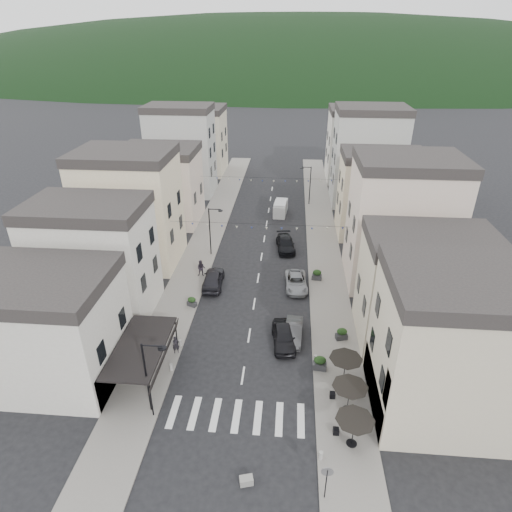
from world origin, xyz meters
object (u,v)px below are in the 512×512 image
(parked_car_a, at_px, (284,336))
(parked_car_c, at_px, (296,282))
(parked_car_b, at_px, (294,332))
(parked_car_e, at_px, (213,279))
(pedestrian_a, at_px, (176,345))
(delivery_van, at_px, (280,208))
(pedestrian_b, at_px, (201,268))
(parked_car_d, at_px, (285,244))

(parked_car_a, relative_size, parked_car_c, 0.95)
(parked_car_c, bearing_deg, parked_car_a, -100.32)
(parked_car_b, height_order, parked_car_e, parked_car_e)
(parked_car_a, distance_m, parked_car_c, 9.32)
(pedestrian_a, bearing_deg, parked_car_c, 26.01)
(parked_car_a, xyz_separation_m, parked_car_c, (1.06, 9.25, -0.11))
(delivery_van, bearing_deg, pedestrian_a, -98.99)
(parked_car_a, height_order, pedestrian_b, pedestrian_b)
(parked_car_a, bearing_deg, delivery_van, 85.23)
(pedestrian_a, height_order, pedestrian_b, pedestrian_b)
(pedestrian_b, bearing_deg, parked_car_e, -47.77)
(parked_car_c, bearing_deg, parked_car_b, -95.13)
(parked_car_d, distance_m, pedestrian_b, 11.71)
(delivery_van, relative_size, pedestrian_a, 2.80)
(parked_car_a, distance_m, parked_car_d, 18.08)
(parked_car_d, xyz_separation_m, pedestrian_b, (-9.00, -7.48, 0.33))
(parked_car_c, relative_size, pedestrian_b, 2.55)
(parked_car_c, xyz_separation_m, pedestrian_a, (-9.92, -11.30, 0.24))
(parked_car_b, xyz_separation_m, parked_car_d, (-1.11, 17.24, 0.04))
(parked_car_b, bearing_deg, parked_car_d, 97.17)
(parked_car_e, bearing_deg, pedestrian_b, -49.64)
(parked_car_b, bearing_deg, parked_car_c, 92.13)
(pedestrian_a, bearing_deg, delivery_van, 53.73)
(pedestrian_a, bearing_deg, pedestrian_b, 69.08)
(parked_car_d, relative_size, delivery_van, 1.14)
(parked_car_b, xyz_separation_m, pedestrian_a, (-9.73, -2.87, 0.22))
(pedestrian_a, bearing_deg, parked_car_b, -6.22)
(parked_car_e, bearing_deg, delivery_van, -109.59)
(delivery_van, bearing_deg, parked_car_d, -80.35)
(parked_car_b, bearing_deg, pedestrian_b, 139.49)
(parked_car_d, height_order, delivery_van, delivery_van)
(parked_car_e, distance_m, delivery_van, 21.55)
(parked_car_d, distance_m, delivery_van, 11.41)
(parked_car_d, relative_size, parked_car_e, 1.01)
(parked_car_e, bearing_deg, parked_car_b, 134.36)
(parked_car_e, height_order, pedestrian_a, same)
(pedestrian_a, xyz_separation_m, pedestrian_b, (-0.39, 12.64, 0.15))
(parked_car_d, bearing_deg, pedestrian_a, -121.11)
(parked_car_a, xyz_separation_m, pedestrian_a, (-8.86, -2.04, 0.13))
(delivery_van, height_order, pedestrian_b, delivery_van)
(delivery_van, bearing_deg, parked_car_e, -102.67)
(delivery_van, distance_m, pedestrian_b, 20.47)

